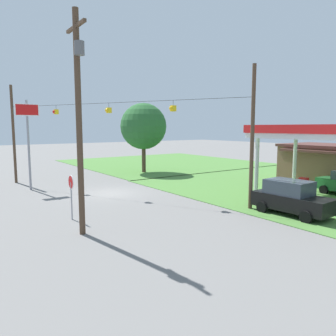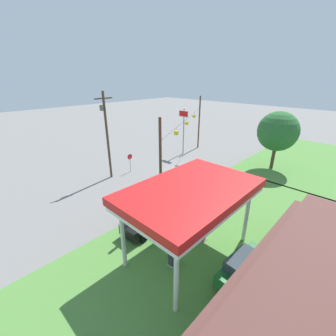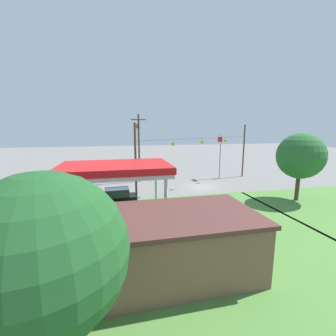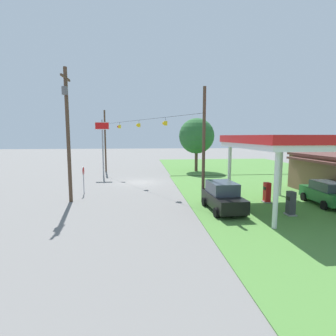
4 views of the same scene
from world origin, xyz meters
name	(u,v)px [view 4 (image 4 of 4)]	position (x,y,z in m)	size (l,w,h in m)	color
ground_plane	(140,182)	(0.00, 0.00, 0.00)	(160.00, 160.00, 0.00)	slate
grass_verge_opposite_corner	(231,165)	(-16.00, 16.00, 0.02)	(24.00, 24.00, 0.04)	#4C7F38
gas_station_canopy	(281,143)	(11.69, 9.97, 4.74)	(9.25, 5.96, 5.25)	silver
fuel_pump_near	(267,193)	(10.04, 9.96, 0.76)	(0.71, 0.56, 1.61)	gray
fuel_pump_far	(291,204)	(13.34, 9.96, 0.76)	(0.71, 0.56, 1.61)	gray
car_at_pumps_front	(223,197)	(11.86, 5.86, 1.02)	(4.56, 2.26, 2.02)	black
car_at_pumps_rear	(327,193)	(11.19, 14.06, 0.95)	(4.40, 2.34, 1.84)	#1E602D
stop_sign_roadside	(83,174)	(5.45, -4.93, 1.81)	(0.80, 0.08, 2.50)	#99999E
stop_sign_overhead	(102,138)	(-5.08, -4.72, 4.94)	(0.22, 1.81, 7.24)	gray
utility_pole_main	(68,128)	(8.21, -5.36, 5.77)	(2.20, 0.44, 10.34)	#4C3828
signal_span_gantry	(139,140)	(0.00, -0.01, 4.75)	(19.36, 10.24, 8.86)	#4C3828
tree_west_verge	(197,136)	(-8.63, 8.22, 5.18)	(5.14, 5.14, 7.77)	#4C3828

